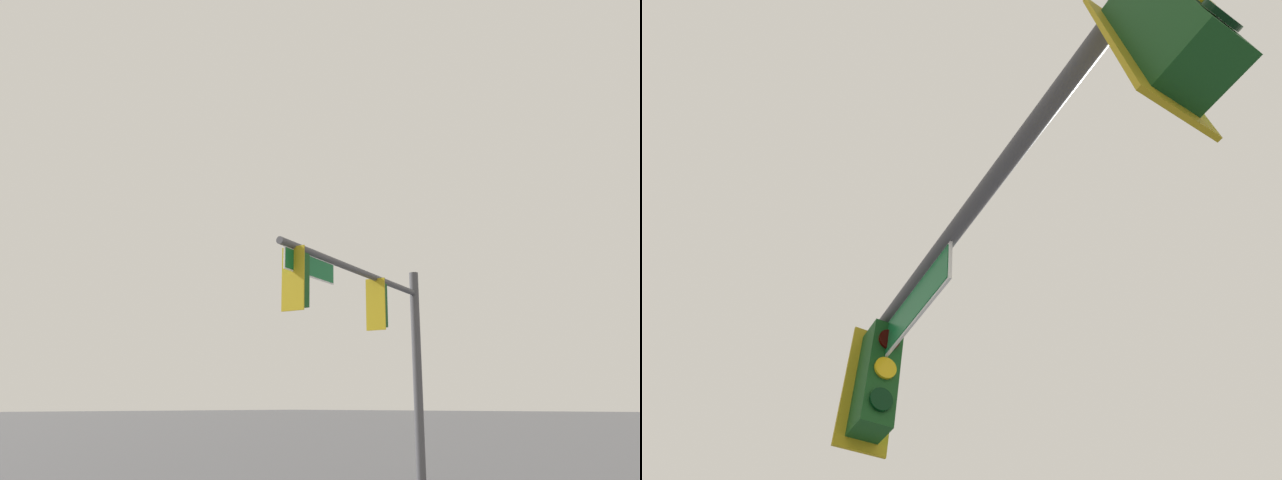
# 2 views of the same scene
# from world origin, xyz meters

# --- Properties ---
(signal_pole_near) EXTENTS (6.93, 1.69, 5.70)m
(signal_pole_near) POSITION_xyz_m (-4.57, -5.22, 3.92)
(signal_pole_near) COLOR #47474C
(signal_pole_near) RESTS_ON ground_plane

